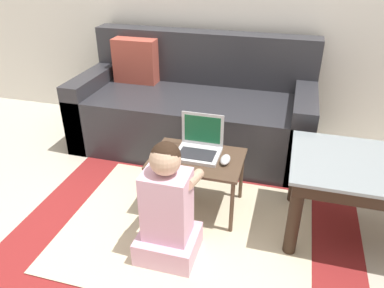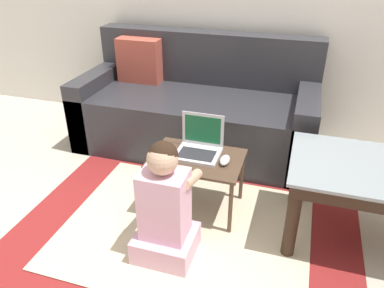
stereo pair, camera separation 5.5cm
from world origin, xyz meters
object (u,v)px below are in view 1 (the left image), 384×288
Objects in this scene: laptop at (199,148)px; computer_mouse at (225,160)px; couch at (194,110)px; laptop_desk at (197,164)px; person_seated at (168,210)px.

laptop reaches higher than computer_mouse.
laptop is at bearing -72.25° from couch.
computer_mouse is at bearing -3.23° from laptop_desk.
person_seated reaches higher than laptop_desk.
laptop is at bearing 92.66° from laptop_desk.
computer_mouse is 0.16× the size of person_seated.
person_seated reaches higher than laptop.
laptop is 0.38× the size of person_seated.
laptop is 0.19m from computer_mouse.
computer_mouse is (0.18, -0.06, -0.02)m from laptop.
person_seated is at bearing -80.44° from couch.
laptop reaches higher than laptop_desk.
couch is 0.95m from computer_mouse.
laptop_desk is 2.10× the size of laptop.
laptop_desk is at bearing -73.13° from couch.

